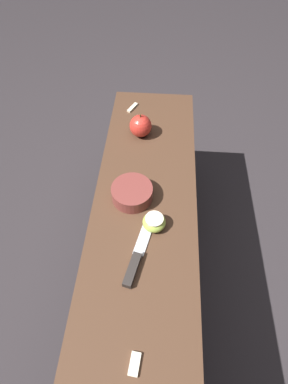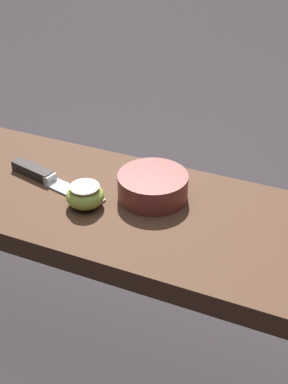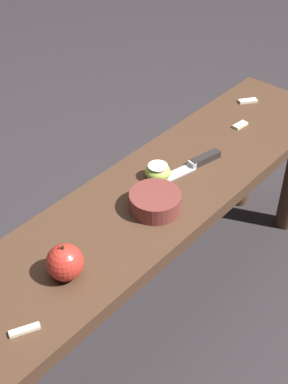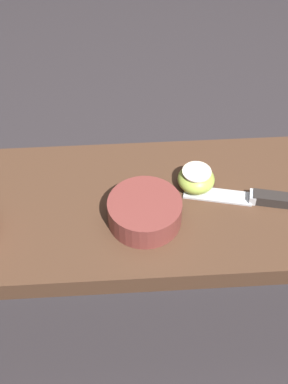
{
  "view_description": "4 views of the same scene",
  "coord_description": "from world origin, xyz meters",
  "px_view_note": "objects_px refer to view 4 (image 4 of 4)",
  "views": [
    {
      "loc": [
        0.46,
        0.04,
        1.27
      ],
      "look_at": [
        -0.1,
        -0.0,
        0.53
      ],
      "focal_mm": 28.0,
      "sensor_mm": 36.0,
      "label": 1
    },
    {
      "loc": [
        -0.41,
        0.71,
        1.05
      ],
      "look_at": [
        -0.1,
        -0.0,
        0.53
      ],
      "focal_mm": 50.0,
      "sensor_mm": 36.0,
      "label": 2
    },
    {
      "loc": [
        -0.87,
        -0.68,
        1.37
      ],
      "look_at": [
        -0.1,
        -0.0,
        0.53
      ],
      "focal_mm": 50.0,
      "sensor_mm": 36.0,
      "label": 3
    },
    {
      "loc": [
        -0.14,
        -0.64,
        1.22
      ],
      "look_at": [
        -0.1,
        -0.0,
        0.53
      ],
      "focal_mm": 50.0,
      "sensor_mm": 36.0,
      "label": 4
    }
  ],
  "objects_px": {
    "wooden_bench": "(194,237)",
    "bowl": "(145,212)",
    "knife": "(262,198)",
    "apple_cut": "(196,179)"
  },
  "relations": [
    {
      "from": "bowl",
      "to": "knife",
      "type": "bearing_deg",
      "value": 8.16
    },
    {
      "from": "bowl",
      "to": "wooden_bench",
      "type": "bearing_deg",
      "value": 22.39
    },
    {
      "from": "wooden_bench",
      "to": "knife",
      "type": "xyz_separation_m",
      "value": [
        0.12,
        -0.01,
        0.12
      ]
    },
    {
      "from": "wooden_bench",
      "to": "knife",
      "type": "bearing_deg",
      "value": -4.97
    },
    {
      "from": "wooden_bench",
      "to": "bowl",
      "type": "distance_m",
      "value": 0.17
    },
    {
      "from": "apple_cut",
      "to": "bowl",
      "type": "bearing_deg",
      "value": -143.19
    },
    {
      "from": "knife",
      "to": "bowl",
      "type": "height_order",
      "value": "bowl"
    },
    {
      "from": "knife",
      "to": "apple_cut",
      "type": "height_order",
      "value": "apple_cut"
    },
    {
      "from": "wooden_bench",
      "to": "knife",
      "type": "distance_m",
      "value": 0.16
    },
    {
      "from": "apple_cut",
      "to": "bowl",
      "type": "height_order",
      "value": "bowl"
    }
  ]
}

